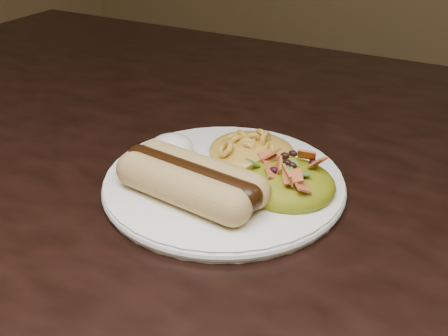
% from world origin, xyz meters
% --- Properties ---
extents(table, '(1.60, 0.90, 0.75)m').
position_xyz_m(table, '(0.00, 0.00, 0.66)').
color(table, black).
rests_on(table, floor).
extents(plate, '(0.25, 0.25, 0.01)m').
position_xyz_m(plate, '(-0.09, -0.05, 0.76)').
color(plate, white).
rests_on(plate, table).
extents(hotdog, '(0.13, 0.08, 0.03)m').
position_xyz_m(hotdog, '(-0.10, -0.09, 0.78)').
color(hotdog, tan).
rests_on(hotdog, plate).
extents(mac_and_cheese, '(0.11, 0.10, 0.04)m').
position_xyz_m(mac_and_cheese, '(-0.09, 0.01, 0.78)').
color(mac_and_cheese, gold).
rests_on(mac_and_cheese, plate).
extents(sour_cream, '(0.06, 0.06, 0.03)m').
position_xyz_m(sour_cream, '(-0.16, -0.03, 0.78)').
color(sour_cream, white).
rests_on(sour_cream, plate).
extents(taco_salad, '(0.09, 0.09, 0.04)m').
position_xyz_m(taco_salad, '(-0.03, -0.04, 0.78)').
color(taco_salad, '#B37002').
rests_on(taco_salad, plate).
extents(fork, '(0.05, 0.16, 0.00)m').
position_xyz_m(fork, '(-0.13, -0.09, 0.75)').
color(fork, white).
rests_on(fork, table).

